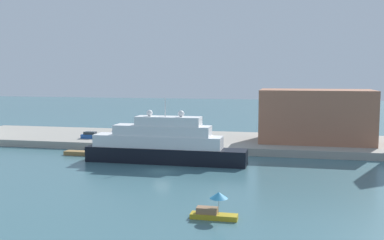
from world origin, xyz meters
name	(u,v)px	position (x,y,z in m)	size (l,w,h in m)	color
ground	(162,172)	(0.00, 0.00, 0.00)	(400.00, 400.00, 0.00)	#3D6670
quay_dock	(198,141)	(0.00, 27.62, 0.70)	(110.00, 23.24, 1.40)	gray
large_yacht	(163,144)	(-1.67, 6.68, 3.14)	(27.49, 4.28, 11.14)	black
small_motorboat	(214,208)	(11.72, -20.58, 1.11)	(4.93, 1.90, 2.88)	#B7991E
work_barge	(79,153)	(-19.02, 10.34, 0.37)	(5.24, 1.96, 0.74)	olive
harbor_building	(316,116)	(24.21, 27.15, 6.65)	(21.93, 11.77, 10.48)	#9E664C
parked_car	(91,135)	(-21.99, 21.84, 2.01)	(4.10, 1.61, 1.41)	#1E4C99
person_figure	(113,134)	(-17.78, 23.60, 2.18)	(0.36, 0.36, 1.67)	#334C8C
mooring_bollard	(176,143)	(-2.19, 17.22, 1.72)	(0.47, 0.47, 0.64)	black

